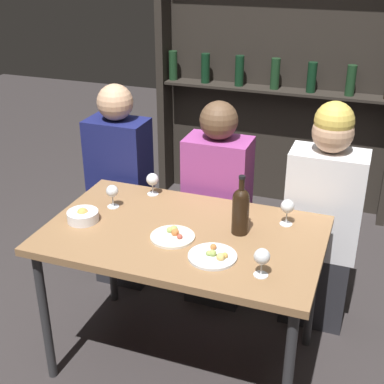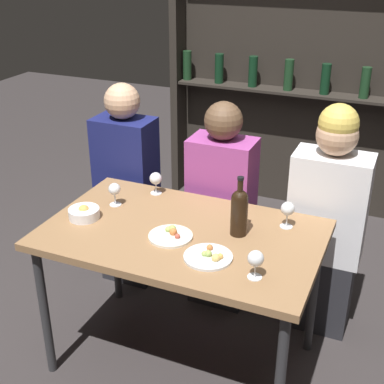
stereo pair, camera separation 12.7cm
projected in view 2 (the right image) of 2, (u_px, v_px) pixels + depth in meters
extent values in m
plane|color=#332D2D|center=(183.00, 358.00, 2.80)|extent=(10.00, 10.00, 0.00)
cube|color=olive|center=(182.00, 235.00, 2.48)|extent=(1.28, 0.79, 0.04)
cylinder|color=#2D2D30|center=(45.00, 312.00, 2.57)|extent=(0.04, 0.04, 0.73)
cylinder|color=#2D2D30|center=(280.00, 383.00, 2.16)|extent=(0.04, 0.04, 0.73)
cylinder|color=#2D2D30|center=(115.00, 245.00, 3.12)|extent=(0.04, 0.04, 0.73)
cylinder|color=#2D2D30|center=(314.00, 292.00, 2.71)|extent=(0.04, 0.04, 0.73)
cube|color=#28231E|center=(292.00, 77.00, 4.04)|extent=(1.80, 0.02, 2.07)
cube|color=#28231E|center=(178.00, 69.00, 4.27)|extent=(0.06, 0.18, 2.07)
cube|color=#28231E|center=(287.00, 91.00, 3.99)|extent=(1.72, 0.18, 0.02)
cylinder|color=#19381E|center=(187.00, 65.00, 4.23)|extent=(0.07, 0.07, 0.23)
cylinder|color=black|center=(219.00, 68.00, 4.13)|extent=(0.07, 0.07, 0.23)
cylinder|color=black|center=(253.00, 72.00, 4.03)|extent=(0.07, 0.07, 0.23)
cylinder|color=#19381E|center=(289.00, 75.00, 3.93)|extent=(0.07, 0.07, 0.23)
cylinder|color=black|center=(325.00, 79.00, 3.84)|extent=(0.07, 0.07, 0.22)
cylinder|color=#19381E|center=(365.00, 83.00, 3.74)|extent=(0.07, 0.07, 0.22)
cylinder|color=black|center=(239.00, 216.00, 2.41)|extent=(0.08, 0.08, 0.18)
sphere|color=black|center=(240.00, 199.00, 2.37)|extent=(0.08, 0.08, 0.08)
cylinder|color=black|center=(240.00, 189.00, 2.35)|extent=(0.03, 0.03, 0.09)
cylinder|color=black|center=(241.00, 178.00, 2.33)|extent=(0.03, 0.03, 0.01)
cylinder|color=silver|center=(255.00, 277.00, 2.13)|extent=(0.06, 0.06, 0.00)
cylinder|color=silver|center=(255.00, 270.00, 2.12)|extent=(0.01, 0.01, 0.07)
sphere|color=silver|center=(256.00, 258.00, 2.10)|extent=(0.07, 0.07, 0.07)
cylinder|color=silver|center=(156.00, 193.00, 2.83)|extent=(0.06, 0.06, 0.00)
cylinder|color=silver|center=(156.00, 187.00, 2.82)|extent=(0.01, 0.01, 0.07)
sphere|color=silver|center=(156.00, 178.00, 2.80)|extent=(0.07, 0.07, 0.07)
cylinder|color=silver|center=(286.00, 226.00, 2.51)|extent=(0.06, 0.06, 0.00)
cylinder|color=silver|center=(287.00, 219.00, 2.49)|extent=(0.01, 0.01, 0.07)
sphere|color=silver|center=(288.00, 209.00, 2.47)|extent=(0.06, 0.06, 0.06)
cylinder|color=silver|center=(116.00, 205.00, 2.71)|extent=(0.06, 0.06, 0.00)
cylinder|color=silver|center=(115.00, 198.00, 2.70)|extent=(0.01, 0.01, 0.07)
sphere|color=silver|center=(114.00, 189.00, 2.67)|extent=(0.06, 0.06, 0.06)
cylinder|color=silver|center=(208.00, 257.00, 2.26)|extent=(0.21, 0.21, 0.01)
sphere|color=gold|center=(220.00, 256.00, 2.24)|extent=(0.03, 0.03, 0.03)
sphere|color=#99B256|center=(208.00, 254.00, 2.25)|extent=(0.03, 0.03, 0.03)
sphere|color=#E5BC66|center=(216.00, 258.00, 2.22)|extent=(0.04, 0.04, 0.04)
sphere|color=#C67038|center=(210.00, 248.00, 2.30)|extent=(0.03, 0.03, 0.03)
sphere|color=#99B256|center=(204.00, 254.00, 2.26)|extent=(0.03, 0.03, 0.03)
cylinder|color=silver|center=(171.00, 236.00, 2.42)|extent=(0.20, 0.20, 0.01)
sphere|color=#99B256|center=(172.00, 229.00, 2.44)|extent=(0.04, 0.04, 0.04)
sphere|color=#99B256|center=(168.00, 229.00, 2.44)|extent=(0.03, 0.03, 0.03)
sphere|color=#C67038|center=(173.00, 232.00, 2.42)|extent=(0.04, 0.04, 0.04)
sphere|color=#B74C3D|center=(177.00, 236.00, 2.39)|extent=(0.03, 0.03, 0.03)
cylinder|color=white|center=(84.00, 213.00, 2.58)|extent=(0.15, 0.15, 0.05)
sphere|color=gold|center=(84.00, 210.00, 2.57)|extent=(0.05, 0.05, 0.05)
cube|color=#26262B|center=(130.00, 245.00, 3.39)|extent=(0.31, 0.22, 0.45)
cube|color=navy|center=(126.00, 168.00, 3.16)|extent=(0.35, 0.22, 0.61)
sphere|color=tan|center=(122.00, 101.00, 2.99)|extent=(0.20, 0.20, 0.20)
cube|color=#26262B|center=(220.00, 266.00, 3.18)|extent=(0.32, 0.22, 0.45)
cube|color=#9E3F8C|center=(222.00, 188.00, 2.96)|extent=(0.36, 0.22, 0.57)
sphere|color=brown|center=(223.00, 121.00, 2.79)|extent=(0.21, 0.21, 0.21)
cube|color=#26262B|center=(318.00, 289.00, 2.97)|extent=(0.35, 0.22, 0.45)
cube|color=white|center=(328.00, 207.00, 2.75)|extent=(0.39, 0.22, 0.58)
sphere|color=tan|center=(337.00, 135.00, 2.58)|extent=(0.21, 0.21, 0.21)
sphere|color=gold|center=(339.00, 124.00, 2.55)|extent=(0.20, 0.20, 0.20)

